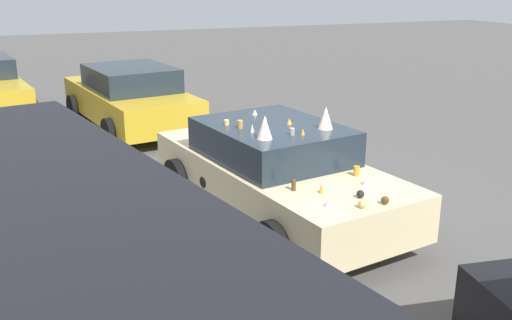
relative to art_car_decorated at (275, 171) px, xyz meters
The scene contains 3 objects.
ground_plane 0.70m from the art_car_decorated, behind, with size 60.00×60.00×0.00m, color #514F4C.
art_car_decorated is the anchor object (origin of this frame).
parked_sedan_row_back_center 5.94m from the art_car_decorated, ahead, with size 4.69×2.57×1.43m.
Camera 1 is at (-7.02, 3.12, 3.33)m, focal length 40.38 mm.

